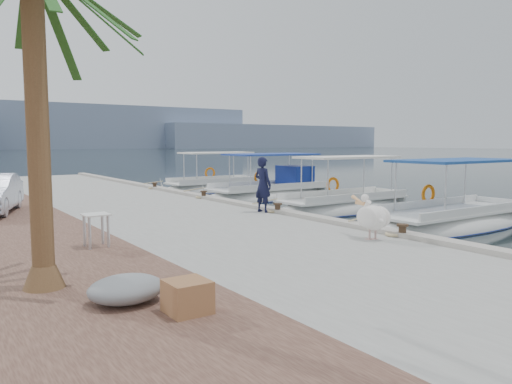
% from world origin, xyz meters
% --- Properties ---
extents(ground, '(400.00, 400.00, 0.00)m').
position_xyz_m(ground, '(0.00, 0.00, 0.00)').
color(ground, black).
rests_on(ground, ground).
extents(concrete_quay, '(6.00, 40.00, 0.50)m').
position_xyz_m(concrete_quay, '(-3.00, 5.00, 0.25)').
color(concrete_quay, gray).
rests_on(concrete_quay, ground).
extents(quay_curb, '(0.44, 40.00, 0.12)m').
position_xyz_m(quay_curb, '(-0.22, 5.00, 0.56)').
color(quay_curb, '#9B9589').
rests_on(quay_curb, concrete_quay).
extents(distant_hills, '(330.00, 60.00, 18.00)m').
position_xyz_m(distant_hills, '(29.61, 201.49, 7.61)').
color(distant_hills, slate).
rests_on(distant_hills, ground).
extents(fishing_caique_b, '(7.57, 2.47, 2.83)m').
position_xyz_m(fishing_caique_b, '(4.37, -1.64, 0.12)').
color(fishing_caique_b, silver).
rests_on(fishing_caique_b, ground).
extents(fishing_caique_c, '(7.01, 2.07, 2.83)m').
position_xyz_m(fishing_caique_c, '(4.09, 3.03, 0.13)').
color(fishing_caique_c, silver).
rests_on(fishing_caique_c, ground).
extents(fishing_caique_d, '(7.38, 2.50, 2.83)m').
position_xyz_m(fishing_caique_d, '(4.38, 8.43, 0.19)').
color(fishing_caique_d, silver).
rests_on(fishing_caique_d, ground).
extents(fishing_caique_e, '(6.54, 2.09, 2.83)m').
position_xyz_m(fishing_caique_e, '(3.86, 13.08, 0.13)').
color(fishing_caique_e, silver).
rests_on(fishing_caique_e, ground).
extents(mooring_bollards, '(0.28, 20.28, 0.33)m').
position_xyz_m(mooring_bollards, '(-0.35, 1.50, 0.69)').
color(mooring_bollards, black).
rests_on(mooring_bollards, concrete_quay).
extents(pelican, '(0.63, 1.34, 1.04)m').
position_xyz_m(pelican, '(-1.11, -3.22, 1.04)').
color(pelican, tan).
rests_on(pelican, concrete_quay).
extents(fisherman, '(0.55, 0.73, 1.81)m').
position_xyz_m(fisherman, '(-0.60, 1.98, 1.40)').
color(fisherman, black).
rests_on(fisherman, concrete_quay).
extents(wooden_crate, '(0.55, 0.55, 0.44)m').
position_xyz_m(wooden_crate, '(-7.01, -5.37, 0.72)').
color(wooden_crate, brown).
rests_on(wooden_crate, cobblestone_strip).
extents(tarp_bundle, '(1.10, 0.90, 0.40)m').
position_xyz_m(tarp_bundle, '(-7.55, -4.51, 0.70)').
color(tarp_bundle, gray).
rests_on(tarp_bundle, cobblestone_strip).
extents(folding_table, '(0.55, 0.55, 0.73)m').
position_xyz_m(folding_table, '(-6.75, -0.42, 1.02)').
color(folding_table, silver).
rests_on(folding_table, cobblestone_strip).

